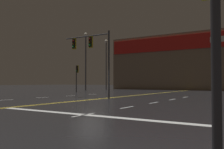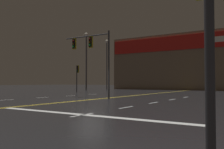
{
  "view_description": "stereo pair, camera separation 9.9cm",
  "coord_description": "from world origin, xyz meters",
  "px_view_note": "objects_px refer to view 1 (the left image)",
  "views": [
    {
      "loc": [
        11.53,
        -15.09,
        1.31
      ],
      "look_at": [
        0.0,
        3.11,
        2.0
      ],
      "focal_mm": 40.0,
      "sensor_mm": 36.0,
      "label": 1
    },
    {
      "loc": [
        11.62,
        -15.04,
        1.31
      ],
      "look_at": [
        0.0,
        3.11,
        2.0
      ],
      "focal_mm": 40.0,
      "sensor_mm": 36.0,
      "label": 2
    }
  ],
  "objects_px": {
    "traffic_signal_corner_northwest": "(77,72)",
    "streetlight_median_approach": "(86,54)",
    "streetlight_near_right": "(106,58)",
    "traffic_signal_median": "(90,48)"
  },
  "relations": [
    {
      "from": "traffic_signal_median",
      "to": "traffic_signal_corner_northwest",
      "type": "relative_size",
      "value": 1.55
    },
    {
      "from": "traffic_signal_corner_northwest",
      "to": "streetlight_near_right",
      "type": "xyz_separation_m",
      "value": [
        -3.87,
        12.9,
        3.31
      ]
    },
    {
      "from": "traffic_signal_corner_northwest",
      "to": "streetlight_median_approach",
      "type": "distance_m",
      "value": 8.34
    },
    {
      "from": "streetlight_near_right",
      "to": "streetlight_median_approach",
      "type": "xyz_separation_m",
      "value": [
        0.11,
        -6.29,
        0.13
      ]
    },
    {
      "from": "traffic_signal_median",
      "to": "traffic_signal_corner_northwest",
      "type": "height_order",
      "value": "traffic_signal_median"
    },
    {
      "from": "traffic_signal_corner_northwest",
      "to": "streetlight_near_right",
      "type": "relative_size",
      "value": 0.39
    },
    {
      "from": "traffic_signal_corner_northwest",
      "to": "streetlight_median_approach",
      "type": "xyz_separation_m",
      "value": [
        -3.76,
        6.61,
        3.44
      ]
    },
    {
      "from": "traffic_signal_median",
      "to": "streetlight_near_right",
      "type": "relative_size",
      "value": 0.6
    },
    {
      "from": "streetlight_near_right",
      "to": "traffic_signal_median",
      "type": "bearing_deg",
      "value": -59.45
    },
    {
      "from": "traffic_signal_corner_northwest",
      "to": "streetlight_near_right",
      "type": "height_order",
      "value": "streetlight_near_right"
    }
  ]
}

